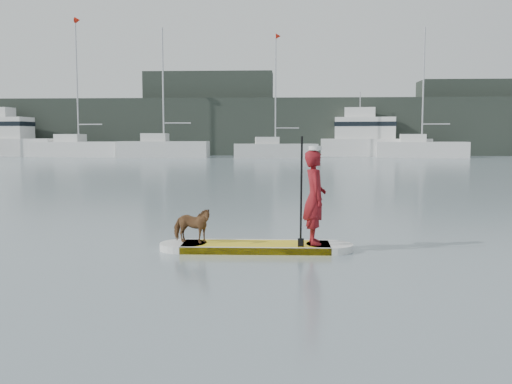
{
  "coord_description": "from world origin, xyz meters",
  "views": [
    {
      "loc": [
        -1.46,
        -9.42,
        1.92
      ],
      "look_at": [
        -1.97,
        0.14,
        1.0
      ],
      "focal_mm": 40.0,
      "sensor_mm": 36.0,
      "label": 1
    }
  ],
  "objects_px": {
    "sailboat_c": "(163,148)",
    "dog": "(192,225)",
    "sailboat_d": "(275,149)",
    "sailboat_e": "(421,148)",
    "paddleboard": "(256,247)",
    "motor_yacht_b": "(9,138)",
    "motor_yacht_a": "(371,138)",
    "paddler": "(315,197)",
    "sailboat_b": "(78,147)"
  },
  "relations": [
    {
      "from": "sailboat_c",
      "to": "dog",
      "type": "bearing_deg",
      "value": -77.92
    },
    {
      "from": "sailboat_c",
      "to": "sailboat_d",
      "type": "relative_size",
      "value": 1.06
    },
    {
      "from": "dog",
      "to": "sailboat_e",
      "type": "height_order",
      "value": "sailboat_e"
    },
    {
      "from": "paddleboard",
      "to": "sailboat_d",
      "type": "distance_m",
      "value": 44.05
    },
    {
      "from": "paddleboard",
      "to": "sailboat_e",
      "type": "xyz_separation_m",
      "value": [
        13.38,
        45.84,
        0.82
      ]
    },
    {
      "from": "sailboat_c",
      "to": "motor_yacht_b",
      "type": "height_order",
      "value": "sailboat_c"
    },
    {
      "from": "paddleboard",
      "to": "motor_yacht_a",
      "type": "height_order",
      "value": "motor_yacht_a"
    },
    {
      "from": "paddleboard",
      "to": "sailboat_e",
      "type": "height_order",
      "value": "sailboat_e"
    },
    {
      "from": "dog",
      "to": "sailboat_c",
      "type": "distance_m",
      "value": 45.7
    },
    {
      "from": "dog",
      "to": "paddler",
      "type": "bearing_deg",
      "value": -76.39
    },
    {
      "from": "motor_yacht_b",
      "to": "sailboat_c",
      "type": "bearing_deg",
      "value": -2.45
    },
    {
      "from": "sailboat_e",
      "to": "motor_yacht_b",
      "type": "bearing_deg",
      "value": -174.23
    },
    {
      "from": "paddler",
      "to": "dog",
      "type": "height_order",
      "value": "paddler"
    },
    {
      "from": "paddleboard",
      "to": "sailboat_c",
      "type": "relative_size",
      "value": 0.27
    },
    {
      "from": "sailboat_d",
      "to": "motor_yacht_a",
      "type": "xyz_separation_m",
      "value": [
        9.61,
        4.57,
        0.99
      ]
    },
    {
      "from": "sailboat_d",
      "to": "motor_yacht_b",
      "type": "height_order",
      "value": "sailboat_d"
    },
    {
      "from": "dog",
      "to": "sailboat_b",
      "type": "bearing_deg",
      "value": 35.25
    },
    {
      "from": "sailboat_c",
      "to": "motor_yacht_b",
      "type": "relative_size",
      "value": 1.19
    },
    {
      "from": "paddler",
      "to": "sailboat_c",
      "type": "bearing_deg",
      "value": 9.47
    },
    {
      "from": "paddler",
      "to": "motor_yacht_a",
      "type": "xyz_separation_m",
      "value": [
        8.05,
        48.59,
        0.9
      ]
    },
    {
      "from": "sailboat_d",
      "to": "motor_yacht_a",
      "type": "height_order",
      "value": "sailboat_d"
    },
    {
      "from": "sailboat_d",
      "to": "dog",
      "type": "bearing_deg",
      "value": -96.44
    },
    {
      "from": "sailboat_b",
      "to": "motor_yacht_b",
      "type": "distance_m",
      "value": 8.06
    },
    {
      "from": "paddler",
      "to": "motor_yacht_b",
      "type": "xyz_separation_m",
      "value": [
        -28.89,
        47.55,
        0.92
      ]
    },
    {
      "from": "paddleboard",
      "to": "sailboat_c",
      "type": "distance_m",
      "value": 45.95
    },
    {
      "from": "sailboat_b",
      "to": "sailboat_d",
      "type": "relative_size",
      "value": 1.18
    },
    {
      "from": "sailboat_c",
      "to": "motor_yacht_a",
      "type": "distance_m",
      "value": 20.72
    },
    {
      "from": "dog",
      "to": "sailboat_b",
      "type": "height_order",
      "value": "sailboat_b"
    },
    {
      "from": "sailboat_e",
      "to": "paddleboard",
      "type": "bearing_deg",
      "value": -98.11
    },
    {
      "from": "paddleboard",
      "to": "sailboat_e",
      "type": "relative_size",
      "value": 0.27
    },
    {
      "from": "sailboat_b",
      "to": "sailboat_c",
      "type": "relative_size",
      "value": 1.11
    },
    {
      "from": "sailboat_c",
      "to": "motor_yacht_a",
      "type": "height_order",
      "value": "sailboat_c"
    },
    {
      "from": "motor_yacht_b",
      "to": "paddler",
      "type": "bearing_deg",
      "value": -50.88
    },
    {
      "from": "paddler",
      "to": "sailboat_b",
      "type": "xyz_separation_m",
      "value": [
        -21.05,
        45.9,
        0.02
      ]
    },
    {
      "from": "motor_yacht_a",
      "to": "sailboat_e",
      "type": "bearing_deg",
      "value": -24.08
    },
    {
      "from": "motor_yacht_a",
      "to": "sailboat_d",
      "type": "bearing_deg",
      "value": -146.21
    },
    {
      "from": "dog",
      "to": "sailboat_c",
      "type": "bearing_deg",
      "value": 25.66
    },
    {
      "from": "motor_yacht_a",
      "to": "motor_yacht_b",
      "type": "relative_size",
      "value": 1.09
    },
    {
      "from": "motor_yacht_b",
      "to": "paddleboard",
      "type": "bearing_deg",
      "value": -51.76
    },
    {
      "from": "paddleboard",
      "to": "motor_yacht_b",
      "type": "distance_m",
      "value": 55.17
    },
    {
      "from": "sailboat_d",
      "to": "sailboat_b",
      "type": "bearing_deg",
      "value": 168.74
    },
    {
      "from": "sailboat_b",
      "to": "sailboat_e",
      "type": "xyz_separation_m",
      "value": [
        33.44,
        -0.07,
        -0.06
      ]
    },
    {
      "from": "motor_yacht_a",
      "to": "motor_yacht_b",
      "type": "distance_m",
      "value": 36.95
    },
    {
      "from": "paddleboard",
      "to": "sailboat_d",
      "type": "xyz_separation_m",
      "value": [
        -0.58,
        44.04,
        0.76
      ]
    },
    {
      "from": "motor_yacht_a",
      "to": "motor_yacht_b",
      "type": "xyz_separation_m",
      "value": [
        -36.93,
        -1.04,
        0.02
      ]
    },
    {
      "from": "paddleboard",
      "to": "motor_yacht_a",
      "type": "xyz_separation_m",
      "value": [
        9.04,
        48.6,
        1.75
      ]
    },
    {
      "from": "sailboat_d",
      "to": "paddleboard",
      "type": "bearing_deg",
      "value": -95.01
    },
    {
      "from": "dog",
      "to": "sailboat_e",
      "type": "distance_m",
      "value": 48.09
    },
    {
      "from": "dog",
      "to": "motor_yacht_a",
      "type": "relative_size",
      "value": 0.06
    },
    {
      "from": "sailboat_b",
      "to": "sailboat_d",
      "type": "height_order",
      "value": "sailboat_b"
    }
  ]
}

